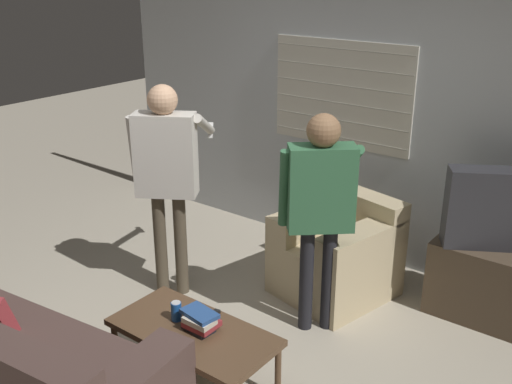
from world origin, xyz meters
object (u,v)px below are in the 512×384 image
at_px(coffee_table, 193,335).
at_px(book_stack, 200,321).
at_px(tv, 500,209).
at_px(spare_remote, 212,316).
at_px(armchair_beige, 339,254).
at_px(person_right_standing, 321,197).
at_px(soda_can, 176,311).
at_px(person_left_standing, 166,165).
at_px(couch_blue, 11,374).

distance_m(coffee_table, book_stack, 0.11).
bearing_deg(tv, spare_remote, 25.56).
height_order(armchair_beige, tv, tv).
bearing_deg(tv, armchair_beige, -11.06).
relative_size(coffee_table, person_right_standing, 0.65).
distance_m(person_right_standing, spare_remote, 1.07).
bearing_deg(book_stack, spare_remote, 103.37).
height_order(soda_can, spare_remote, soda_can).
height_order(person_left_standing, spare_remote, person_left_standing).
xyz_separation_m(coffee_table, soda_can, (-0.15, 0.02, 0.10)).
xyz_separation_m(person_left_standing, person_right_standing, (1.20, 0.27, -0.06)).
relative_size(coffee_table, person_left_standing, 0.62).
xyz_separation_m(tv, person_left_standing, (-2.14, -1.18, 0.21)).
height_order(coffee_table, tv, tv).
bearing_deg(tv, person_left_standing, -1.67).
bearing_deg(spare_remote, coffee_table, -99.13).
distance_m(book_stack, soda_can, 0.20).
distance_m(coffee_table, spare_remote, 0.18).
distance_m(couch_blue, coffee_table, 1.06).
relative_size(tv, spare_remote, 5.62).
bearing_deg(person_left_standing, couch_blue, -111.07).
xyz_separation_m(person_left_standing, spare_remote, (0.95, -0.58, -0.66)).
relative_size(tv, person_right_standing, 0.47).
relative_size(tv, soda_can, 5.99).
bearing_deg(soda_can, person_left_standing, 136.89).
xyz_separation_m(couch_blue, tv, (1.83, 2.78, 0.57)).
xyz_separation_m(couch_blue, armchair_beige, (0.76, 2.40, 0.03)).
distance_m(coffee_table, tv, 2.33).
distance_m(couch_blue, tv, 3.38).
bearing_deg(soda_can, coffee_table, -5.76).
relative_size(couch_blue, book_stack, 8.19).
bearing_deg(armchair_beige, soda_can, 92.56).
distance_m(coffee_table, soda_can, 0.19).
distance_m(tv, soda_can, 2.38).
bearing_deg(tv, soda_can, 24.47).
distance_m(armchair_beige, book_stack, 1.55).
bearing_deg(person_left_standing, book_stack, -68.74).
xyz_separation_m(coffee_table, spare_remote, (0.00, 0.17, 0.05)).
xyz_separation_m(couch_blue, book_stack, (0.68, 0.87, 0.17)).
relative_size(person_left_standing, book_stack, 6.96).
bearing_deg(armchair_beige, spare_remote, 97.89).
bearing_deg(person_right_standing, soda_can, -153.05).
bearing_deg(person_left_standing, armchair_beige, 4.82).
height_order(coffee_table, person_right_standing, person_right_standing).
relative_size(person_right_standing, book_stack, 6.60).
bearing_deg(coffee_table, spare_remote, 88.47).
xyz_separation_m(tv, book_stack, (-1.15, -1.92, -0.39)).
height_order(person_left_standing, soda_can, person_left_standing).
distance_m(person_left_standing, spare_remote, 1.30).
bearing_deg(tv, book_stack, 28.52).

